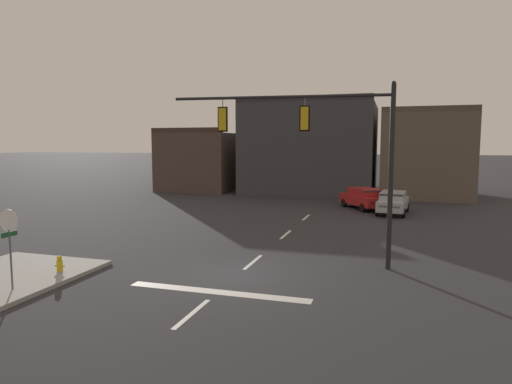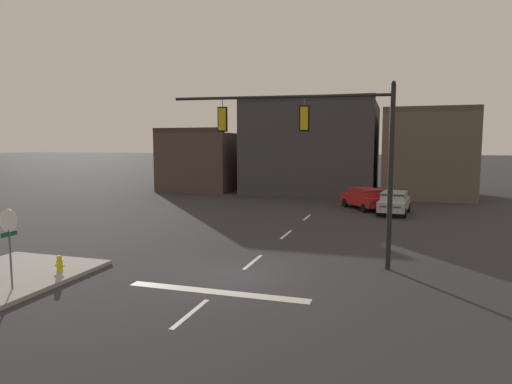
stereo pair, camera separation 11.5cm
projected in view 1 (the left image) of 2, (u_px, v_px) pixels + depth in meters
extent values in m
plane|color=#2B2B30|center=(237.00, 275.00, 16.90)|extent=(400.00, 400.00, 0.00)
cube|color=silver|center=(218.00, 292.00, 14.99)|extent=(6.40, 0.50, 0.01)
cube|color=silver|center=(192.00, 313.00, 13.09)|extent=(0.16, 2.40, 0.01)
cube|color=silver|center=(253.00, 262.00, 18.80)|extent=(0.16, 2.40, 0.01)
cube|color=silver|center=(286.00, 234.00, 24.50)|extent=(0.16, 2.40, 0.01)
cube|color=silver|center=(306.00, 217.00, 30.21)|extent=(0.16, 2.40, 0.01)
cylinder|color=black|center=(391.00, 179.00, 17.37)|extent=(0.20, 0.20, 7.19)
cylinder|color=black|center=(280.00, 97.00, 17.87)|extent=(8.73, 0.99, 0.12)
sphere|color=black|center=(394.00, 83.00, 16.98)|extent=(0.18, 0.18, 0.18)
cylinder|color=#56565B|center=(305.00, 102.00, 17.70)|extent=(0.03, 0.03, 0.35)
cube|color=gold|center=(305.00, 118.00, 17.77)|extent=(0.32, 0.27, 0.90)
sphere|color=green|center=(305.00, 112.00, 17.87)|extent=(0.20, 0.20, 0.20)
sphere|color=#2D2314|center=(305.00, 119.00, 17.90)|extent=(0.20, 0.20, 0.20)
sphere|color=black|center=(305.00, 126.00, 17.93)|extent=(0.20, 0.20, 0.20)
cube|color=black|center=(305.00, 118.00, 17.75)|extent=(0.42, 0.07, 1.02)
cylinder|color=#56565B|center=(223.00, 104.00, 18.36)|extent=(0.03, 0.03, 0.35)
cube|color=gold|center=(223.00, 119.00, 18.42)|extent=(0.32, 0.27, 0.90)
sphere|color=green|center=(224.00, 113.00, 18.52)|extent=(0.20, 0.20, 0.20)
sphere|color=#2D2314|center=(224.00, 120.00, 18.55)|extent=(0.20, 0.20, 0.20)
sphere|color=black|center=(224.00, 126.00, 18.58)|extent=(0.20, 0.20, 0.20)
cube|color=black|center=(223.00, 119.00, 18.40)|extent=(0.42, 0.07, 1.02)
cylinder|color=#56565B|center=(11.00, 262.00, 14.74)|extent=(0.06, 0.06, 2.15)
cylinder|color=white|center=(9.00, 221.00, 14.59)|extent=(0.76, 0.03, 0.76)
cylinder|color=#B21414|center=(9.00, 221.00, 14.60)|extent=(0.68, 0.03, 0.68)
cube|color=#19592D|center=(9.00, 234.00, 14.64)|extent=(0.02, 0.64, 0.16)
cube|color=#9EA0A5|center=(393.00, 204.00, 31.63)|extent=(2.27, 4.57, 0.70)
cube|color=#9EA0A5|center=(393.00, 196.00, 31.42)|extent=(1.86, 2.62, 0.56)
cube|color=#2D3842|center=(394.00, 195.00, 32.12)|extent=(1.54, 0.41, 0.47)
cube|color=#2D3842|center=(391.00, 198.00, 30.35)|extent=(1.53, 0.38, 0.46)
cylinder|color=black|center=(383.00, 206.00, 33.33)|extent=(0.29, 0.66, 0.64)
cylinder|color=black|center=(407.00, 207.00, 32.66)|extent=(0.29, 0.66, 0.64)
cylinder|color=black|center=(378.00, 212.00, 30.67)|extent=(0.29, 0.66, 0.64)
cylinder|color=black|center=(404.00, 213.00, 30.01)|extent=(0.29, 0.66, 0.64)
sphere|color=silver|center=(388.00, 200.00, 33.84)|extent=(0.16, 0.16, 0.16)
sphere|color=silver|center=(404.00, 200.00, 33.39)|extent=(0.16, 0.16, 0.16)
cube|color=maroon|center=(389.00, 207.00, 29.63)|extent=(1.36, 0.19, 0.12)
cube|color=#A81E1E|center=(363.00, 200.00, 34.02)|extent=(3.93, 4.66, 0.70)
cube|color=#A81E1E|center=(364.00, 192.00, 33.81)|extent=(2.69, 2.94, 0.56)
cube|color=#2D3842|center=(359.00, 191.00, 34.55)|extent=(1.40, 1.04, 0.47)
cube|color=#2D3842|center=(373.00, 194.00, 32.70)|extent=(1.39, 1.02, 0.46)
cylinder|color=black|center=(344.00, 203.00, 35.21)|extent=(0.54, 0.66, 0.64)
cylinder|color=black|center=(363.00, 202.00, 35.69)|extent=(0.54, 0.66, 0.64)
cylinder|color=black|center=(363.00, 208.00, 32.44)|extent=(0.54, 0.66, 0.64)
cylinder|color=black|center=(383.00, 207.00, 32.92)|extent=(0.54, 0.66, 0.64)
sphere|color=silver|center=(343.00, 196.00, 35.94)|extent=(0.16, 0.16, 0.16)
sphere|color=silver|center=(356.00, 196.00, 36.26)|extent=(0.16, 0.16, 0.16)
cube|color=maroon|center=(379.00, 202.00, 31.94)|extent=(1.16, 0.79, 0.12)
cylinder|color=gold|center=(60.00, 267.00, 16.90)|extent=(0.22, 0.22, 0.55)
cylinder|color=gold|center=(60.00, 274.00, 16.93)|extent=(0.30, 0.30, 0.10)
sphere|color=gold|center=(59.00, 258.00, 16.87)|extent=(0.20, 0.20, 0.20)
cylinder|color=gold|center=(56.00, 266.00, 16.94)|extent=(0.10, 0.08, 0.08)
cylinder|color=gold|center=(63.00, 266.00, 16.86)|extent=(0.10, 0.08, 0.08)
cube|color=#473833|center=(205.00, 161.00, 49.03)|extent=(7.55, 9.65, 6.04)
cube|color=#3A2B26|center=(186.00, 130.00, 44.38)|extent=(7.55, 0.60, 0.50)
cube|color=#38383D|center=(312.00, 149.00, 46.69)|extent=(12.70, 12.15, 8.82)
cube|color=#2B2B30|center=(302.00, 98.00, 40.70)|extent=(12.70, 0.60, 0.50)
cube|color=brown|center=(425.00, 156.00, 42.30)|extent=(7.88, 9.46, 7.62)
cube|color=#493F35|center=(430.00, 109.00, 37.65)|extent=(7.88, 0.60, 0.50)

